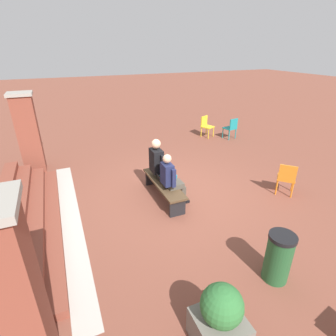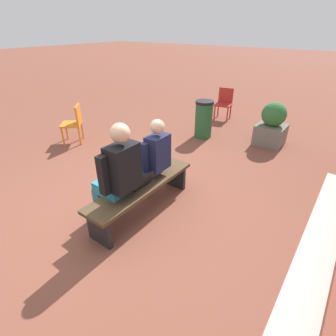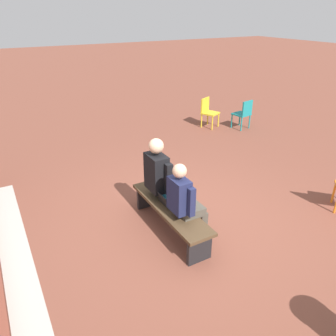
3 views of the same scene
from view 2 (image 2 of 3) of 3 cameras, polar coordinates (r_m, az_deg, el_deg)
ground_plane at (r=4.04m, az=-9.62°, el=-7.71°), size 60.00×60.00×0.00m
concrete_strip at (r=3.28m, az=27.72°, el=-22.22°), size 5.62×0.40×0.01m
bench at (r=3.69m, az=-5.62°, el=-4.69°), size 1.80×0.44×0.45m
person_student at (r=3.76m, az=-3.43°, el=2.13°), size 0.51×0.65×1.29m
person_adult at (r=3.31m, az=-10.93°, el=-1.20°), size 0.60×0.75×1.43m
laptop at (r=3.56m, az=-6.22°, el=-3.22°), size 0.32×0.29×0.21m
plastic_chair_near_bench_right at (r=6.26m, az=-19.72°, el=9.52°), size 0.59×0.59×0.84m
plastic_chair_far_left at (r=7.66m, az=12.16°, el=13.92°), size 0.49×0.49×0.84m
planter at (r=6.23m, az=21.67°, el=8.65°), size 0.60×0.60×0.94m
litter_bin at (r=6.26m, az=7.77°, el=10.50°), size 0.42×0.42×0.86m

